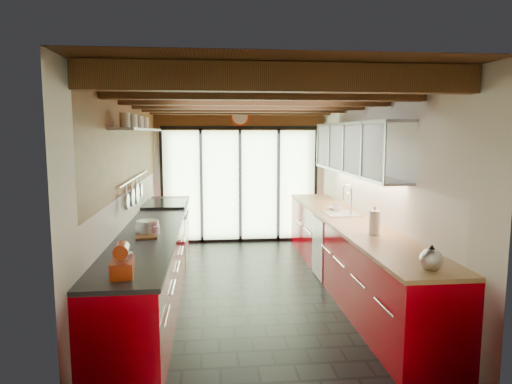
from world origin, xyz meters
TOP-DOWN VIEW (x-y plane):
  - ground at (0.00, 0.00)m, footprint 5.50×5.50m
  - room_shell at (0.00, 0.00)m, footprint 5.50×5.50m
  - ceiling_beams at (-0.00, 0.38)m, footprint 3.14×5.06m
  - glass_door at (0.00, 2.69)m, footprint 2.95×0.10m
  - left_counter at (-1.28, 0.00)m, footprint 0.68×5.00m
  - range_stove at (-1.28, 1.45)m, footprint 0.66×0.90m
  - right_counter at (1.27, 0.00)m, footprint 0.68×5.00m
  - sink_assembly at (1.29, 0.40)m, footprint 0.45×0.52m
  - upper_cabinets_right at (1.43, 0.30)m, footprint 0.34×3.00m
  - left_wall_fixtures at (-1.47, 0.14)m, footprint 0.28×2.60m
  - stand_mixer at (-1.27, -2.14)m, footprint 0.20×0.32m
  - pot_large at (-1.27, -0.64)m, footprint 0.32×0.32m
  - pot_small at (-1.27, -0.64)m, footprint 0.29×0.29m
  - cutting_board at (-1.27, -0.78)m, footprint 0.27×0.34m
  - kettle at (1.27, -2.25)m, footprint 0.22×0.25m
  - paper_towel at (1.27, -0.92)m, footprint 0.12×0.12m
  - soap_bottle at (1.27, 0.66)m, footprint 0.09×0.09m
  - bowl at (1.27, 0.74)m, footprint 0.21×0.21m

SIDE VIEW (x-z plane):
  - ground at x=0.00m, z-range 0.00..0.00m
  - right_counter at x=1.27m, z-range 0.00..0.92m
  - left_counter at x=-1.28m, z-range 0.00..0.92m
  - range_stove at x=-1.28m, z-range -0.01..0.96m
  - cutting_board at x=-1.27m, z-range 0.92..0.95m
  - bowl at x=1.27m, z-range 0.92..0.97m
  - sink_assembly at x=1.29m, z-range 0.75..1.17m
  - pot_small at x=-1.27m, z-range 0.92..1.02m
  - pot_large at x=-1.27m, z-range 0.92..1.08m
  - soap_bottle at x=1.27m, z-range 0.92..1.10m
  - kettle at x=1.27m, z-range 0.91..1.13m
  - stand_mixer at x=-1.27m, z-range 0.89..1.17m
  - paper_towel at x=1.27m, z-range 0.89..1.22m
  - room_shell at x=0.00m, z-range -1.10..4.40m
  - glass_door at x=0.00m, z-range 0.21..3.11m
  - upper_cabinets_right at x=1.43m, z-range 0.35..3.35m
  - left_wall_fixtures at x=-1.47m, z-range 1.40..2.36m
  - ceiling_beams at x=0.00m, z-range 0.01..4.91m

